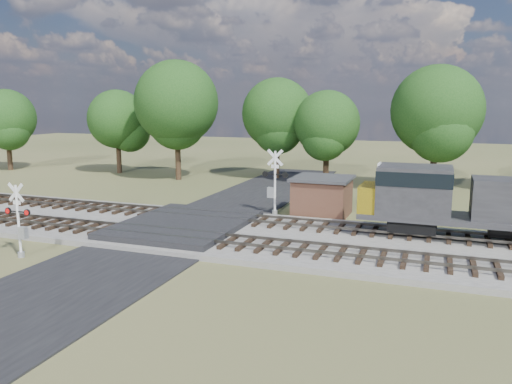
% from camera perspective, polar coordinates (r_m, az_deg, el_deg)
% --- Properties ---
extents(ground, '(160.00, 160.00, 0.00)m').
position_cam_1_polar(ground, '(30.21, -8.64, -4.65)').
color(ground, '#424C28').
rests_on(ground, ground).
extents(ballast_bed, '(140.00, 10.00, 0.30)m').
position_cam_1_polar(ballast_bed, '(27.43, 10.64, -5.90)').
color(ballast_bed, gray).
rests_on(ballast_bed, ground).
extents(road, '(7.00, 60.00, 0.08)m').
position_cam_1_polar(road, '(30.20, -8.64, -4.57)').
color(road, black).
rests_on(road, ground).
extents(crossing_panel, '(7.00, 9.00, 0.62)m').
position_cam_1_polar(crossing_panel, '(30.56, -8.20, -3.86)').
color(crossing_panel, '#262628').
rests_on(crossing_panel, ground).
extents(track_near, '(140.00, 2.60, 0.33)m').
position_cam_1_polar(track_near, '(27.01, -4.86, -5.43)').
color(track_near, black).
rests_on(track_near, ballast_bed).
extents(track_far, '(140.00, 2.60, 0.33)m').
position_cam_1_polar(track_far, '(31.46, -1.02, -3.16)').
color(track_far, black).
rests_on(track_far, ballast_bed).
extents(crossing_signal_near, '(1.53, 0.33, 3.79)m').
position_cam_1_polar(crossing_signal_near, '(27.46, -25.36, -3.62)').
color(crossing_signal_near, silver).
rests_on(crossing_signal_near, ground).
extents(crossing_signal_far, '(1.84, 0.40, 4.57)m').
position_cam_1_polar(crossing_signal_far, '(34.39, 2.03, 0.50)').
color(crossing_signal_far, silver).
rests_on(crossing_signal_far, ground).
extents(equipment_shed, '(3.96, 3.96, 2.67)m').
position_cam_1_polar(equipment_shed, '(34.58, 7.58, -0.45)').
color(equipment_shed, '#4E2E21').
rests_on(equipment_shed, ground).
extents(treeline, '(85.54, 12.09, 11.88)m').
position_cam_1_polar(treeline, '(45.90, 13.08, 8.83)').
color(treeline, black).
rests_on(treeline, ground).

